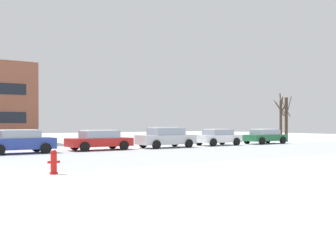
# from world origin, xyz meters

# --- Properties ---
(fire_hydrant) EXTENTS (0.44, 0.30, 0.92)m
(fire_hydrant) POSITION_xyz_m (2.49, -1.40, 0.46)
(fire_hydrant) COLOR red
(fire_hydrant) RESTS_ON ground
(parked_car_blue) EXTENTS (4.09, 2.22, 1.46)m
(parked_car_blue) POSITION_xyz_m (3.63, 9.45, 0.75)
(parked_car_blue) COLOR #283D93
(parked_car_blue) RESTS_ON ground
(parked_car_red) EXTENTS (4.43, 2.09, 1.38)m
(parked_car_red) POSITION_xyz_m (8.94, 9.68, 0.71)
(parked_car_red) COLOR red
(parked_car_red) RESTS_ON ground
(parked_car_silver) EXTENTS (4.50, 2.16, 1.54)m
(parked_car_silver) POSITION_xyz_m (14.26, 9.53, 0.78)
(parked_car_silver) COLOR silver
(parked_car_silver) RESTS_ON ground
(parked_car_white) EXTENTS (3.96, 2.08, 1.37)m
(parked_car_white) POSITION_xyz_m (19.58, 9.82, 0.71)
(parked_car_white) COLOR white
(parked_car_white) RESTS_ON ground
(parked_car_green) EXTENTS (4.21, 2.09, 1.34)m
(parked_car_green) POSITION_xyz_m (24.89, 9.58, 0.69)
(parked_car_green) COLOR #1E6038
(parked_car_green) RESTS_ON ground
(tree_far_mid) EXTENTS (1.96, 1.95, 4.51)m
(tree_far_mid) POSITION_xyz_m (29.08, 11.38, 2.27)
(tree_far_mid) COLOR #423326
(tree_far_mid) RESTS_ON ground
(tree_far_left) EXTENTS (1.37, 1.04, 4.95)m
(tree_far_left) POSITION_xyz_m (29.91, 11.52, 2.48)
(tree_far_left) COLOR #423326
(tree_far_left) RESTS_ON ground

